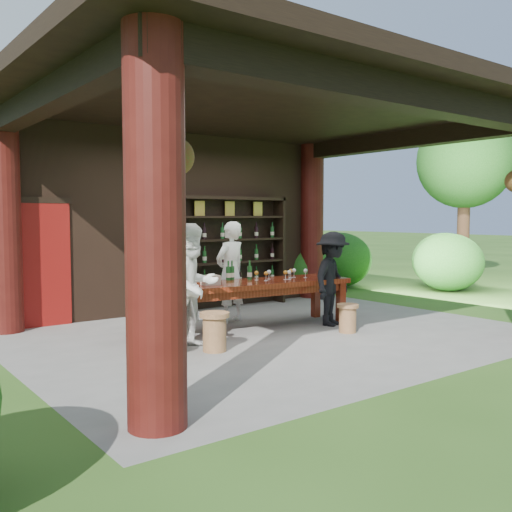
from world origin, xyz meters
TOP-DOWN VIEW (x-y plane):
  - ground at (0.00, 0.00)m, footprint 90.00×90.00m
  - pavilion at (-0.01, 0.43)m, footprint 7.50×6.00m
  - wine_shelf at (0.95, 2.45)m, footprint 2.43×0.37m
  - tasting_table at (-0.11, 0.49)m, footprint 3.50×1.23m
  - stool_near_left at (-1.30, -0.42)m, footprint 0.39×0.39m
  - stool_near_right at (0.97, -0.62)m, footprint 0.33×0.33m
  - stool_far_left at (-2.12, -0.41)m, footprint 0.39×0.39m
  - host at (0.05, 1.18)m, footprint 0.68×0.53m
  - guest_woman at (-1.42, -0.09)m, footprint 0.89×0.74m
  - guest_man at (1.20, -0.07)m, footprint 1.12×0.89m
  - table_bottles at (-0.10, 0.78)m, footprint 0.41×0.21m
  - table_glasses at (0.57, 0.45)m, footprint 0.94×0.30m
  - napkin_basket at (-0.78, 0.49)m, footprint 0.28×0.21m
  - shrubs at (2.72, 0.55)m, footprint 14.16×7.85m
  - trees at (3.26, 1.42)m, footprint 22.12×10.04m

SIDE VIEW (x-z plane):
  - ground at x=0.00m, z-range 0.00..0.00m
  - stool_near_right at x=0.97m, z-range 0.01..0.45m
  - stool_near_left at x=-1.30m, z-range 0.02..0.53m
  - stool_far_left at x=-2.12m, z-range 0.02..0.53m
  - shrubs at x=2.72m, z-range -0.12..1.24m
  - tasting_table at x=-0.11m, z-range 0.26..1.01m
  - guest_man at x=1.20m, z-range 0.00..1.52m
  - napkin_basket at x=-0.78m, z-range 0.75..0.89m
  - table_glasses at x=0.57m, z-range 0.75..0.90m
  - guest_woman at x=-1.42m, z-range 0.00..1.67m
  - host at x=0.05m, z-range 0.00..1.68m
  - table_bottles at x=-0.10m, z-range 0.75..1.06m
  - wine_shelf at x=0.95m, z-range 0.00..2.14m
  - pavilion at x=-0.01m, z-range 0.33..3.93m
  - trees at x=3.26m, z-range 0.97..5.77m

